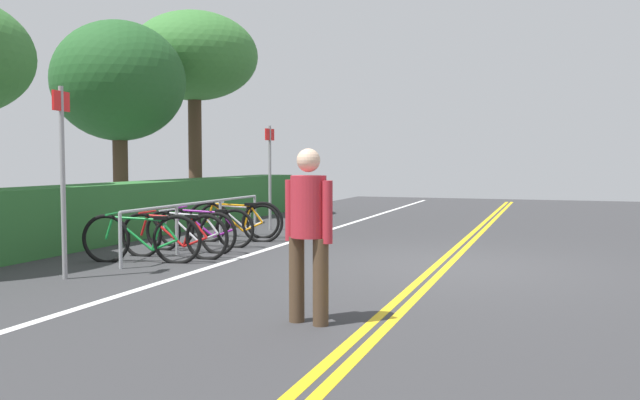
{
  "coord_description": "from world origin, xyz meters",
  "views": [
    {
      "loc": [
        -9.2,
        -1.44,
        1.47
      ],
      "look_at": [
        -0.5,
        1.62,
        0.91
      ],
      "focal_mm": 37.41,
      "sensor_mm": 36.0,
      "label": 1
    }
  ],
  "objects_px": {
    "pedestrian": "(308,224)",
    "sign_post_near": "(62,164)",
    "bicycle_2": "(190,231)",
    "tree_far_right": "(119,82)",
    "bicycle_1": "(174,235)",
    "bicycle_4": "(235,222)",
    "tree_extra": "(194,58)",
    "bicycle_3": "(205,227)",
    "sign_post_far": "(270,167)",
    "bike_rack": "(200,214)",
    "bicycle_5": "(239,220)",
    "bicycle_0": "(142,239)"
  },
  "relations": [
    {
      "from": "bicycle_2",
      "to": "bike_rack",
      "type": "bearing_deg",
      "value": 4.7
    },
    {
      "from": "bike_rack",
      "to": "bicycle_2",
      "type": "relative_size",
      "value": 2.52
    },
    {
      "from": "bicycle_0",
      "to": "tree_extra",
      "type": "bearing_deg",
      "value": 24.32
    },
    {
      "from": "bicycle_4",
      "to": "sign_post_near",
      "type": "bearing_deg",
      "value": 175.83
    },
    {
      "from": "bicycle_1",
      "to": "tree_far_right",
      "type": "height_order",
      "value": "tree_far_right"
    },
    {
      "from": "bicycle_0",
      "to": "bicycle_5",
      "type": "xyz_separation_m",
      "value": [
        3.26,
        0.08,
        -0.03
      ]
    },
    {
      "from": "pedestrian",
      "to": "bicycle_4",
      "type": "bearing_deg",
      "value": 32.76
    },
    {
      "from": "pedestrian",
      "to": "bike_rack",
      "type": "bearing_deg",
      "value": 39.87
    },
    {
      "from": "bicycle_4",
      "to": "tree_extra",
      "type": "relative_size",
      "value": 0.32
    },
    {
      "from": "bicycle_1",
      "to": "tree_far_right",
      "type": "xyz_separation_m",
      "value": [
        3.63,
        3.56,
        2.8
      ]
    },
    {
      "from": "bicycle_5",
      "to": "bicycle_3",
      "type": "bearing_deg",
      "value": -176.73
    },
    {
      "from": "bike_rack",
      "to": "sign_post_near",
      "type": "xyz_separation_m",
      "value": [
        -3.01,
        0.17,
        0.83
      ]
    },
    {
      "from": "bicycle_1",
      "to": "tree_extra",
      "type": "relative_size",
      "value": 0.34
    },
    {
      "from": "bike_rack",
      "to": "bicycle_5",
      "type": "relative_size",
      "value": 2.65
    },
    {
      "from": "bicycle_2",
      "to": "tree_far_right",
      "type": "distance_m",
      "value": 5.35
    },
    {
      "from": "bicycle_0",
      "to": "bicycle_4",
      "type": "distance_m",
      "value": 2.62
    },
    {
      "from": "bike_rack",
      "to": "bicycle_5",
      "type": "distance_m",
      "value": 1.7
    },
    {
      "from": "bicycle_1",
      "to": "sign_post_near",
      "type": "xyz_separation_m",
      "value": [
        -1.98,
        0.31,
        1.07
      ]
    },
    {
      "from": "bicycle_3",
      "to": "bicycle_0",
      "type": "bearing_deg",
      "value": -179.89
    },
    {
      "from": "bicycle_3",
      "to": "sign_post_near",
      "type": "relative_size",
      "value": 0.74
    },
    {
      "from": "sign_post_near",
      "to": "sign_post_far",
      "type": "relative_size",
      "value": 1.09
    },
    {
      "from": "tree_far_right",
      "to": "tree_extra",
      "type": "bearing_deg",
      "value": -3.77
    },
    {
      "from": "pedestrian",
      "to": "bicycle_2",
      "type": "bearing_deg",
      "value": 42.27
    },
    {
      "from": "bicycle_3",
      "to": "tree_far_right",
      "type": "bearing_deg",
      "value": 55.2
    },
    {
      "from": "bicycle_3",
      "to": "sign_post_far",
      "type": "xyz_separation_m",
      "value": [
        2.79,
        0.03,
        0.98
      ]
    },
    {
      "from": "bicycle_1",
      "to": "tree_extra",
      "type": "xyz_separation_m",
      "value": [
        6.5,
        3.37,
        3.72
      ]
    },
    {
      "from": "sign_post_near",
      "to": "bicycle_1",
      "type": "bearing_deg",
      "value": -8.99
    },
    {
      "from": "pedestrian",
      "to": "tree_far_right",
      "type": "height_order",
      "value": "tree_far_right"
    },
    {
      "from": "bicycle_4",
      "to": "pedestrian",
      "type": "bearing_deg",
      "value": -147.24
    },
    {
      "from": "bicycle_1",
      "to": "bicycle_4",
      "type": "xyz_separation_m",
      "value": [
        2.06,
        0.02,
        0.02
      ]
    },
    {
      "from": "tree_extra",
      "to": "bicycle_0",
      "type": "bearing_deg",
      "value": -155.68
    },
    {
      "from": "bicycle_3",
      "to": "bicycle_1",
      "type": "bearing_deg",
      "value": -171.73
    },
    {
      "from": "bicycle_2",
      "to": "bicycle_1",
      "type": "bearing_deg",
      "value": -170.54
    },
    {
      "from": "sign_post_near",
      "to": "tree_far_right",
      "type": "bearing_deg",
      "value": 30.06
    },
    {
      "from": "sign_post_near",
      "to": "bicycle_2",
      "type": "bearing_deg",
      "value": -4.41
    },
    {
      "from": "bicycle_5",
      "to": "pedestrian",
      "type": "xyz_separation_m",
      "value": [
        -5.78,
        -3.56,
        0.57
      ]
    },
    {
      "from": "bicycle_1",
      "to": "bicycle_4",
      "type": "bearing_deg",
      "value": 0.54
    },
    {
      "from": "bicycle_5",
      "to": "pedestrian",
      "type": "distance_m",
      "value": 6.81
    },
    {
      "from": "bicycle_1",
      "to": "sign_post_far",
      "type": "distance_m",
      "value": 4.19
    },
    {
      "from": "pedestrian",
      "to": "sign_post_near",
      "type": "bearing_deg",
      "value": 73.1
    },
    {
      "from": "bicycle_3",
      "to": "sign_post_near",
      "type": "height_order",
      "value": "sign_post_near"
    },
    {
      "from": "bike_rack",
      "to": "bicycle_1",
      "type": "distance_m",
      "value": 1.06
    },
    {
      "from": "bicycle_1",
      "to": "bicycle_3",
      "type": "height_order",
      "value": "bicycle_1"
    },
    {
      "from": "bicycle_3",
      "to": "bicycle_4",
      "type": "bearing_deg",
      "value": -12.03
    },
    {
      "from": "tree_far_right",
      "to": "tree_extra",
      "type": "relative_size",
      "value": 0.85
    },
    {
      "from": "bicycle_3",
      "to": "sign_post_far",
      "type": "height_order",
      "value": "sign_post_far"
    },
    {
      "from": "bicycle_4",
      "to": "bike_rack",
      "type": "bearing_deg",
      "value": 173.35
    },
    {
      "from": "bicycle_2",
      "to": "tree_far_right",
      "type": "relative_size",
      "value": 0.39
    },
    {
      "from": "bicycle_3",
      "to": "tree_extra",
      "type": "xyz_separation_m",
      "value": [
        5.22,
        3.19,
        3.73
      ]
    },
    {
      "from": "bike_rack",
      "to": "bicycle_5",
      "type": "xyz_separation_m",
      "value": [
        1.68,
        0.13,
        -0.26
      ]
    }
  ]
}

